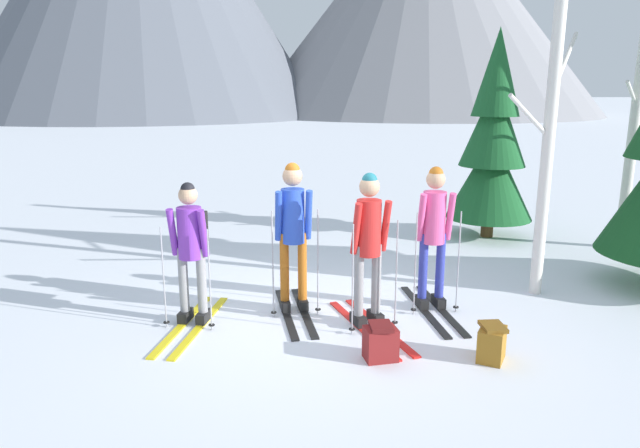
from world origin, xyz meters
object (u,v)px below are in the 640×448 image
Objects in this scene: birch_tree_tall at (547,149)px; skier_in_pink at (434,232)px; skier_in_purple at (191,246)px; backpack_on_snow_beside at (381,342)px; birch_tree_slender at (638,94)px; pine_tree_near at (493,144)px; skier_in_blue at (293,230)px; backpack_on_snow_front at (492,343)px; skier_in_red at (369,243)px.

skier_in_pink is at bearing -164.51° from birch_tree_tall.
skier_in_pink is (2.88, 0.22, 0.06)m from skier_in_purple.
skier_in_pink is 1.79m from backpack_on_snow_beside.
birch_tree_tall is at bearing -139.96° from birch_tree_slender.
pine_tree_near is at bearing 81.45° from birch_tree_tall.
skier_in_blue is 2.59m from backpack_on_snow_front.
skier_in_red reaches higher than backpack_on_snow_front.
backpack_on_snow_beside is at bearing -121.15° from pine_tree_near.
birch_tree_slender is 5.98m from backpack_on_snow_front.
backpack_on_snow_beside is at bearing -144.00° from birch_tree_tall.
skier_in_blue is 6.43m from birch_tree_slender.
pine_tree_near reaches higher than skier_in_purple.
birch_tree_tall is (2.43, 0.90, 0.95)m from skier_in_red.
birch_tree_slender reaches higher than skier_in_red.
skier_in_blue is 0.36× the size of birch_tree_slender.
skier_in_blue is 1.71m from skier_in_pink.
backpack_on_snow_beside is (-4.91, -3.85, -2.41)m from birch_tree_slender.
backpack_on_snow_front is at bearing -133.85° from birch_tree_slender.
backpack_on_snow_beside is (2.00, -1.12, -0.74)m from skier_in_purple.
skier_in_blue is at bearing -156.79° from birch_tree_slender.
birch_tree_tall is 9.46× the size of backpack_on_snow_front.
skier_in_red is at bearing -7.05° from skier_in_purple.
skier_in_pink is 1.87m from birch_tree_tall.
skier_in_red is at bearing 138.88° from backpack_on_snow_front.
backpack_on_snow_front is at bearing -21.32° from skier_in_purple.
skier_in_pink is at bearing 56.66° from backpack_on_snow_beside.
birch_tree_tall is at bearing -98.55° from pine_tree_near.
backpack_on_snow_front is at bearing -125.18° from birch_tree_tall.
skier_in_red is 5.96m from birch_tree_slender.
birch_tree_tall reaches higher than backpack_on_snow_beside.
pine_tree_near is 5.40m from backpack_on_snow_front.
skier_in_blue reaches higher than skier_in_purple.
skier_in_purple is at bearing -158.45° from birch_tree_slender.
birch_tree_tall is at bearing 20.33° from skier_in_red.
pine_tree_near reaches higher than skier_in_blue.
skier_in_blue is 5.07m from pine_tree_near.
backpack_on_snow_beside is (-2.43, -1.77, -1.75)m from birch_tree_tall.
backpack_on_snow_front is at bearing -80.69° from skier_in_pink.
skier_in_pink is 1.66m from backpack_on_snow_front.
skier_in_pink reaches higher than backpack_on_snow_beside.
skier_in_blue is at bearing 148.05° from skier_in_red.
skier_in_red is at bearing -126.40° from pine_tree_near.
backpack_on_snow_beside is (-2.88, -4.77, -1.52)m from pine_tree_near.
skier_in_purple is 4.59m from birch_tree_tall.
birch_tree_slender is (4.03, 2.51, 1.61)m from skier_in_pink.
birch_tree_slender reaches higher than backpack_on_snow_beside.
skier_in_pink is 5.01m from birch_tree_slender.
skier_in_blue is 1.03× the size of skier_in_red.
birch_tree_slender is at bearing 31.93° from skier_in_pink.
pine_tree_near is 3.04m from birch_tree_tall.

